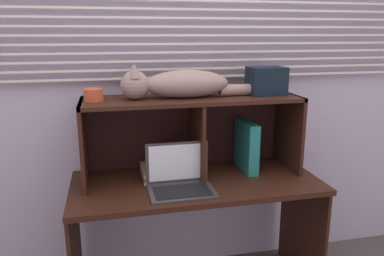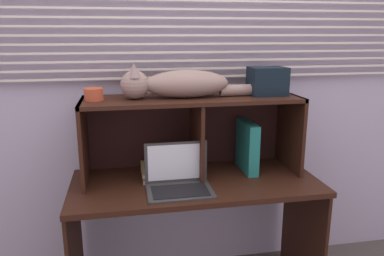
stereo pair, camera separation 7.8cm
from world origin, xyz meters
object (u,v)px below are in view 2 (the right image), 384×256
(cat, at_px, (179,84))
(storage_box, at_px, (267,81))
(small_basket, at_px, (94,94))
(laptop, at_px, (178,180))
(book_stack, at_px, (158,171))
(binder_upright, at_px, (247,146))

(cat, distance_m, storage_box, 0.52)
(small_basket, bearing_deg, laptop, -25.89)
(laptop, relative_size, book_stack, 1.35)
(book_stack, bearing_deg, storage_box, -0.14)
(small_basket, bearing_deg, cat, 0.00)
(binder_upright, distance_m, storage_box, 0.40)
(book_stack, bearing_deg, cat, -0.73)
(laptop, relative_size, storage_box, 1.68)
(cat, height_order, small_basket, cat)
(small_basket, bearing_deg, storage_box, 0.00)
(book_stack, xyz_separation_m, storage_box, (0.64, -0.00, 0.51))
(laptop, bearing_deg, storage_box, 20.23)
(laptop, height_order, storage_box, storage_box)
(laptop, distance_m, storage_box, 0.77)
(laptop, distance_m, book_stack, 0.23)
(cat, height_order, storage_box, cat)
(cat, bearing_deg, book_stack, 179.27)
(laptop, height_order, binder_upright, binder_upright)
(binder_upright, bearing_deg, laptop, -155.46)
(book_stack, bearing_deg, small_basket, -179.73)
(cat, relative_size, storage_box, 4.16)
(binder_upright, distance_m, small_basket, 0.94)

